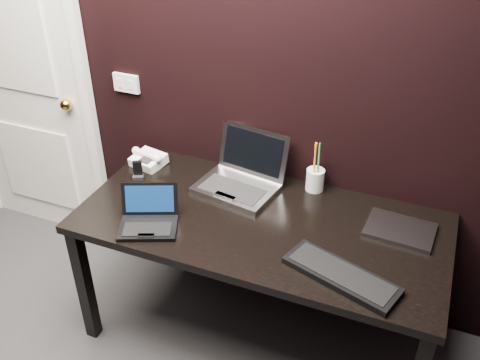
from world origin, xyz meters
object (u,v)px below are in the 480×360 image
at_px(ext_keyboard, 341,275).
at_px(silver_laptop, 241,178).
at_px(desk, 260,233).
at_px(closed_laptop, 400,230).
at_px(netbook, 149,219).
at_px(desk_phone, 148,159).
at_px(pen_cup, 315,179).
at_px(door, 20,77).
at_px(mobile_phone, 138,172).

bearing_deg(ext_keyboard, silver_laptop, 143.54).
height_order(desk, closed_laptop, closed_laptop).
relative_size(desk, ext_keyboard, 3.39).
bearing_deg(closed_laptop, netbook, -160.14).
bearing_deg(desk_phone, netbook, -59.31).
relative_size(netbook, silver_laptop, 0.76).
height_order(ext_keyboard, pen_cup, pen_cup).
bearing_deg(door, mobile_phone, -16.47).
xyz_separation_m(netbook, ext_keyboard, (0.89, -0.01, -0.02)).
bearing_deg(door, pen_cup, -1.06).
distance_m(desk, desk_phone, 0.77).
height_order(door, desk, door).
relative_size(desk, netbook, 5.19).
bearing_deg(silver_laptop, netbook, -120.38).
distance_m(door, desk, 1.73).
distance_m(ext_keyboard, pen_cup, 0.64).
relative_size(door, desk, 1.26).
distance_m(silver_laptop, desk_phone, 0.54).
xyz_separation_m(closed_laptop, mobile_phone, (-1.32, -0.06, 0.03)).
bearing_deg(silver_laptop, mobile_phone, -166.40).
xyz_separation_m(desk_phone, mobile_phone, (0.02, -0.13, 0.00)).
xyz_separation_m(door, silver_laptop, (1.46, -0.15, -0.25)).
bearing_deg(ext_keyboard, mobile_phone, 163.67).
relative_size(desk_phone, pen_cup, 0.77).
bearing_deg(mobile_phone, desk, -7.86).
xyz_separation_m(closed_laptop, desk_phone, (-1.34, 0.07, 0.03)).
bearing_deg(silver_laptop, door, 174.09).
bearing_deg(pen_cup, closed_laptop, -22.54).
bearing_deg(mobile_phone, ext_keyboard, -16.33).
relative_size(door, silver_laptop, 4.95).
relative_size(door, netbook, 6.53).
bearing_deg(door, ext_keyboard, -16.39).
bearing_deg(desk, ext_keyboard, -28.71).
relative_size(door, ext_keyboard, 4.27).
distance_m(closed_laptop, mobile_phone, 1.32).
distance_m(ext_keyboard, mobile_phone, 1.19).
height_order(desk, netbook, netbook).
bearing_deg(ext_keyboard, desk_phone, 158.13).
relative_size(desk, silver_laptop, 3.93).
relative_size(door, desk_phone, 10.53).
relative_size(silver_laptop, ext_keyboard, 0.86).
distance_m(door, pen_cup, 1.83).
distance_m(desk, pen_cup, 0.40).
distance_m(silver_laptop, closed_laptop, 0.80).
bearing_deg(pen_cup, door, 178.94).
bearing_deg(netbook, ext_keyboard, -0.50).
bearing_deg(netbook, silver_laptop, 59.62).
xyz_separation_m(desk, netbook, (-0.46, -0.23, 0.11)).
bearing_deg(closed_laptop, pen_cup, 157.46).
height_order(mobile_phone, pen_cup, pen_cup).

